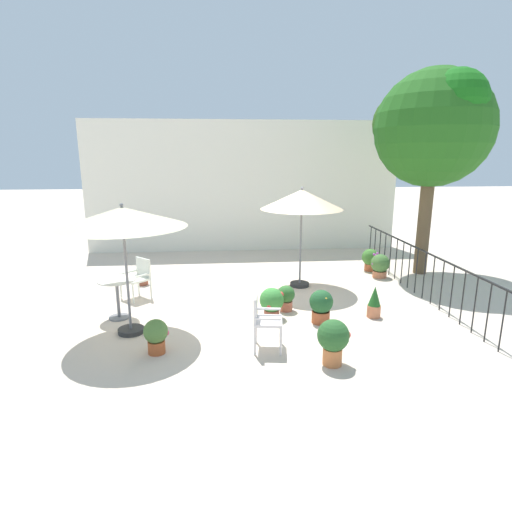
{
  "coord_description": "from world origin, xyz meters",
  "views": [
    {
      "loc": [
        -0.76,
        -8.36,
        2.96
      ],
      "look_at": [
        0.0,
        0.29,
        0.84
      ],
      "focal_mm": 29.02,
      "sensor_mm": 36.0,
      "label": 1
    }
  ],
  "objects_px": {
    "patio_umbrella_1": "(123,218)",
    "potted_plant_5": "(380,265)",
    "potted_plant_3": "(156,335)",
    "potted_plant_0": "(286,297)",
    "shade_tree": "(435,128)",
    "potted_plant_8": "(374,303)",
    "potted_plant_4": "(333,339)",
    "potted_plant_2": "(321,305)",
    "potted_plant_1": "(272,302)",
    "patio_chair_1": "(263,317)",
    "potted_plant_7": "(142,272)",
    "potted_plant_6": "(370,258)",
    "patio_chair_0": "(138,276)",
    "cafe_table_0": "(117,291)",
    "patio_umbrella_0": "(302,200)"
  },
  "relations": [
    {
      "from": "potted_plant_8",
      "to": "potted_plant_6",
      "type": "bearing_deg",
      "value": 71.19
    },
    {
      "from": "cafe_table_0",
      "to": "patio_chair_1",
      "type": "bearing_deg",
      "value": -30.22
    },
    {
      "from": "potted_plant_0",
      "to": "potted_plant_8",
      "type": "xyz_separation_m",
      "value": [
        1.59,
        -0.48,
        0.01
      ]
    },
    {
      "from": "patio_chair_1",
      "to": "potted_plant_6",
      "type": "xyz_separation_m",
      "value": [
        3.27,
        4.24,
        -0.19
      ]
    },
    {
      "from": "cafe_table_0",
      "to": "potted_plant_8",
      "type": "distance_m",
      "value": 4.77
    },
    {
      "from": "potted_plant_6",
      "to": "potted_plant_0",
      "type": "bearing_deg",
      "value": -135.1
    },
    {
      "from": "patio_umbrella_1",
      "to": "potted_plant_2",
      "type": "bearing_deg",
      "value": 2.58
    },
    {
      "from": "potted_plant_0",
      "to": "potted_plant_6",
      "type": "xyz_separation_m",
      "value": [
        2.65,
        2.64,
        0.05
      ]
    },
    {
      "from": "cafe_table_0",
      "to": "potted_plant_0",
      "type": "xyz_separation_m",
      "value": [
        3.16,
        0.11,
        -0.24
      ]
    },
    {
      "from": "potted_plant_4",
      "to": "potted_plant_0",
      "type": "bearing_deg",
      "value": 98.73
    },
    {
      "from": "patio_chair_1",
      "to": "potted_plant_7",
      "type": "distance_m",
      "value": 4.3
    },
    {
      "from": "potted_plant_1",
      "to": "potted_plant_7",
      "type": "distance_m",
      "value": 3.57
    },
    {
      "from": "potted_plant_1",
      "to": "cafe_table_0",
      "type": "bearing_deg",
      "value": 175.19
    },
    {
      "from": "shade_tree",
      "to": "potted_plant_2",
      "type": "height_order",
      "value": "shade_tree"
    },
    {
      "from": "potted_plant_7",
      "to": "patio_umbrella_1",
      "type": "bearing_deg",
      "value": -84.35
    },
    {
      "from": "potted_plant_3",
      "to": "potted_plant_6",
      "type": "xyz_separation_m",
      "value": [
        4.92,
        4.24,
        0.03
      ]
    },
    {
      "from": "potted_plant_4",
      "to": "potted_plant_2",
      "type": "bearing_deg",
      "value": 82.65
    },
    {
      "from": "potted_plant_4",
      "to": "patio_umbrella_1",
      "type": "bearing_deg",
      "value": 156.24
    },
    {
      "from": "patio_chair_1",
      "to": "patio_umbrella_0",
      "type": "bearing_deg",
      "value": 69.27
    },
    {
      "from": "potted_plant_2",
      "to": "potted_plant_4",
      "type": "distance_m",
      "value": 1.55
    },
    {
      "from": "patio_chair_0",
      "to": "potted_plant_4",
      "type": "bearing_deg",
      "value": -43.89
    },
    {
      "from": "potted_plant_2",
      "to": "patio_chair_1",
      "type": "bearing_deg",
      "value": -140.52
    },
    {
      "from": "shade_tree",
      "to": "potted_plant_8",
      "type": "relative_size",
      "value": 8.24
    },
    {
      "from": "patio_chair_1",
      "to": "potted_plant_8",
      "type": "bearing_deg",
      "value": 26.9
    },
    {
      "from": "patio_chair_1",
      "to": "potted_plant_7",
      "type": "xyz_separation_m",
      "value": [
        -2.46,
        3.52,
        -0.21
      ]
    },
    {
      "from": "patio_umbrella_0",
      "to": "potted_plant_2",
      "type": "bearing_deg",
      "value": -90.83
    },
    {
      "from": "potted_plant_1",
      "to": "potted_plant_8",
      "type": "bearing_deg",
      "value": -3.86
    },
    {
      "from": "patio_umbrella_1",
      "to": "potted_plant_5",
      "type": "bearing_deg",
      "value": 27.38
    },
    {
      "from": "potted_plant_8",
      "to": "shade_tree",
      "type": "bearing_deg",
      "value": 50.78
    },
    {
      "from": "potted_plant_3",
      "to": "patio_umbrella_1",
      "type": "bearing_deg",
      "value": 124.35
    },
    {
      "from": "potted_plant_7",
      "to": "potted_plant_8",
      "type": "xyz_separation_m",
      "value": [
        4.67,
        -2.4,
        -0.03
      ]
    },
    {
      "from": "patio_chair_0",
      "to": "potted_plant_8",
      "type": "height_order",
      "value": "patio_chair_0"
    },
    {
      "from": "potted_plant_5",
      "to": "patio_chair_1",
      "type": "bearing_deg",
      "value": -132.17
    },
    {
      "from": "patio_umbrella_1",
      "to": "potted_plant_0",
      "type": "height_order",
      "value": "patio_umbrella_1"
    },
    {
      "from": "potted_plant_1",
      "to": "potted_plant_7",
      "type": "xyz_separation_m",
      "value": [
        -2.75,
        2.27,
        -0.0
      ]
    },
    {
      "from": "potted_plant_0",
      "to": "potted_plant_3",
      "type": "height_order",
      "value": "potted_plant_3"
    },
    {
      "from": "potted_plant_0",
      "to": "potted_plant_3",
      "type": "xyz_separation_m",
      "value": [
        -2.26,
        -1.6,
        0.03
      ]
    },
    {
      "from": "patio_chair_0",
      "to": "patio_chair_1",
      "type": "distance_m",
      "value": 3.53
    },
    {
      "from": "shade_tree",
      "to": "potted_plant_8",
      "type": "xyz_separation_m",
      "value": [
        -2.33,
        -2.85,
        -3.3
      ]
    },
    {
      "from": "patio_umbrella_0",
      "to": "potted_plant_3",
      "type": "bearing_deg",
      "value": -132.22
    },
    {
      "from": "patio_umbrella_0",
      "to": "potted_plant_3",
      "type": "xyz_separation_m",
      "value": [
        -2.83,
        -3.12,
        -1.68
      ]
    },
    {
      "from": "shade_tree",
      "to": "potted_plant_3",
      "type": "relative_size",
      "value": 9.11
    },
    {
      "from": "cafe_table_0",
      "to": "potted_plant_4",
      "type": "height_order",
      "value": "cafe_table_0"
    },
    {
      "from": "potted_plant_3",
      "to": "potted_plant_0",
      "type": "bearing_deg",
      "value": 35.25
    },
    {
      "from": "shade_tree",
      "to": "patio_umbrella_0",
      "type": "distance_m",
      "value": 3.81
    },
    {
      "from": "patio_umbrella_1",
      "to": "potted_plant_7",
      "type": "distance_m",
      "value": 3.2
    },
    {
      "from": "potted_plant_2",
      "to": "potted_plant_8",
      "type": "distance_m",
      "value": 1.07
    },
    {
      "from": "potted_plant_2",
      "to": "potted_plant_7",
      "type": "xyz_separation_m",
      "value": [
        -3.61,
        2.57,
        -0.02
      ]
    },
    {
      "from": "patio_chair_1",
      "to": "potted_plant_7",
      "type": "relative_size",
      "value": 1.49
    },
    {
      "from": "potted_plant_4",
      "to": "potted_plant_7",
      "type": "distance_m",
      "value": 5.34
    }
  ]
}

